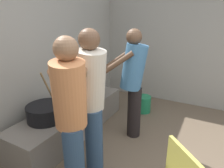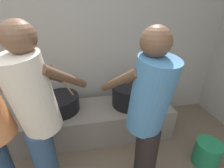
{
  "view_description": "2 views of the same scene",
  "coord_description": "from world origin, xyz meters",
  "views": [
    {
      "loc": [
        -1.41,
        -0.09,
        1.73
      ],
      "look_at": [
        0.9,
        1.14,
        0.84
      ],
      "focal_mm": 31.09,
      "sensor_mm": 36.0,
      "label": 1
    },
    {
      "loc": [
        0.56,
        -0.1,
        1.72
      ],
      "look_at": [
        0.83,
        1.35,
        0.98
      ],
      "focal_mm": 25.85,
      "sensor_mm": 36.0,
      "label": 2
    }
  ],
  "objects": [
    {
      "name": "cook_in_blue_shirt",
      "position": [
        1.04,
        0.88,
        0.92
      ],
      "size": [
        0.55,
        0.74,
        1.6
      ],
      "color": "black",
      "rests_on": "ground_plane"
    },
    {
      "name": "cook_in_cream_shirt",
      "position": [
        0.17,
        1.01,
        0.94
      ],
      "size": [
        0.65,
        0.74,
        1.64
      ],
      "color": "navy",
      "rests_on": "ground_plane"
    },
    {
      "name": "bucket_green_plastic",
      "position": [
        1.89,
        0.99,
        0.16
      ],
      "size": [
        0.28,
        0.28,
        0.32
      ],
      "primitive_type": "cylinder",
      "color": "#1E7A4C",
      "rests_on": "ground_plane"
    },
    {
      "name": "cooking_pot_main",
      "position": [
        0.21,
        1.78,
        0.54
      ],
      "size": [
        0.49,
        0.49,
        0.66
      ],
      "color": "black",
      "rests_on": "hearth_ledge"
    },
    {
      "name": "hearth_ledge",
      "position": [
        0.68,
        1.73,
        0.22
      ],
      "size": [
        2.09,
        0.6,
        0.44
      ],
      "primitive_type": "cube",
      "color": "slate",
      "rests_on": "ground_plane"
    },
    {
      "name": "block_enclosure_rear",
      "position": [
        0.0,
        2.25,
        1.18
      ],
      "size": [
        5.74,
        0.2,
        2.36
      ],
      "primitive_type": "cube",
      "color": "#9E998E",
      "rests_on": "ground_plane"
    },
    {
      "name": "cooking_pot_secondary",
      "position": [
        1.15,
        1.75,
        0.59
      ],
      "size": [
        0.48,
        0.48,
        0.29
      ],
      "color": "black",
      "rests_on": "hearth_ledge"
    }
  ]
}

